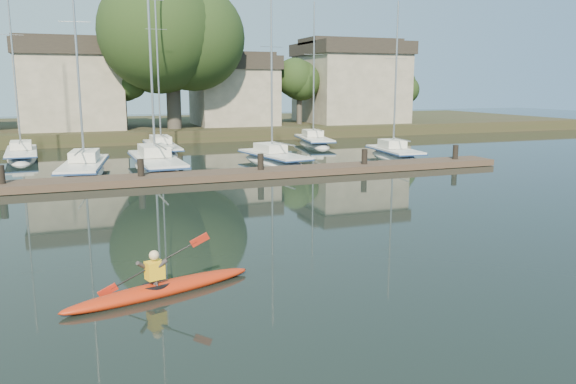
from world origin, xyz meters
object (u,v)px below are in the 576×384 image
object	(u,v)px
sailboat_2	(156,172)
sailboat_3	(274,165)
kayak	(161,286)
sailboat_7	(314,147)
sailboat_1	(85,177)
sailboat_6	(162,154)
sailboat_5	(22,161)
dock	(203,176)
sailboat_4	(394,160)

from	to	relation	value
sailboat_2	sailboat_3	bearing A→B (deg)	-0.90
kayak	sailboat_7	bearing A→B (deg)	43.51
sailboat_2	sailboat_3	world-z (taller)	sailboat_2
sailboat_1	sailboat_6	bearing A→B (deg)	65.99
sailboat_1	sailboat_3	distance (m)	10.95
kayak	sailboat_6	world-z (taller)	sailboat_6
sailboat_7	sailboat_1	bearing A→B (deg)	-142.54
sailboat_1	sailboat_7	world-z (taller)	sailboat_1
sailboat_3	sailboat_5	xyz separation A→B (m)	(-14.63, 7.43, 0.01)
sailboat_6	sailboat_1	bearing A→B (deg)	-121.88
kayak	sailboat_1	xyz separation A→B (m)	(-1.40, 19.38, -0.36)
sailboat_3	sailboat_6	size ratio (longest dim) A/B	0.83
sailboat_6	kayak	bearing A→B (deg)	-97.94
dock	sailboat_4	world-z (taller)	sailboat_4
sailboat_5	sailboat_1	bearing A→B (deg)	-68.82
sailboat_4	sailboat_6	bearing A→B (deg)	154.64
sailboat_1	sailboat_2	bearing A→B (deg)	13.43
sailboat_3	sailboat_5	bearing A→B (deg)	143.14
sailboat_1	sailboat_3	bearing A→B (deg)	10.58
sailboat_2	sailboat_6	world-z (taller)	sailboat_2
sailboat_3	sailboat_4	bearing A→B (deg)	-12.89
kayak	dock	bearing A→B (deg)	57.10
dock	sailboat_3	bearing A→B (deg)	42.54
dock	sailboat_1	size ratio (longest dim) A/B	2.50
sailboat_2	sailboat_4	distance (m)	15.30
sailboat_2	sailboat_6	size ratio (longest dim) A/B	1.10
dock	sailboat_4	size ratio (longest dim) A/B	3.08
kayak	sailboat_2	xyz separation A→B (m)	(2.45, 19.76, -0.38)
kayak	sailboat_7	size ratio (longest dim) A/B	0.38
dock	sailboat_7	xyz separation A→B (m)	(11.78, 13.70, -0.38)
sailboat_3	kayak	bearing A→B (deg)	-125.56
dock	sailboat_2	bearing A→B (deg)	109.23
sailboat_7	sailboat_5	bearing A→B (deg)	-167.10
sailboat_2	sailboat_4	bearing A→B (deg)	-3.10
sailboat_1	sailboat_3	xyz separation A→B (m)	(10.94, 0.52, 0.01)
kayak	sailboat_1	bearing A→B (deg)	76.69
kayak	dock	world-z (taller)	kayak
kayak	sailboat_4	size ratio (longest dim) A/B	0.41
dock	sailboat_5	distance (m)	15.45
dock	sailboat_5	bearing A→B (deg)	126.68
sailboat_1	sailboat_2	xyz separation A→B (m)	(3.85, 0.37, -0.01)
dock	sailboat_6	distance (m)	12.96
sailboat_3	sailboat_5	world-z (taller)	sailboat_5
sailboat_4	sailboat_6	distance (m)	16.21
dock	sailboat_6	world-z (taller)	sailboat_6
sailboat_5	sailboat_3	bearing A→B (deg)	-30.69
sailboat_3	sailboat_6	distance (m)	9.78
sailboat_1	sailboat_6	distance (m)	10.02
sailboat_5	sailboat_7	bearing A→B (deg)	-0.20
sailboat_4	sailboat_5	bearing A→B (deg)	166.93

